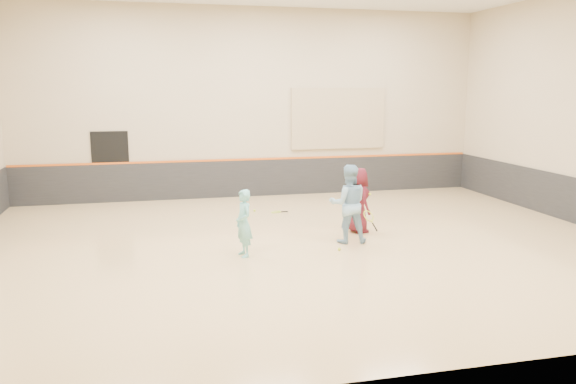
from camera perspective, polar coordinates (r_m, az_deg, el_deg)
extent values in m
cube|color=tan|center=(12.80, 1.37, -5.79)|extent=(15.00, 12.00, 0.20)
cube|color=#C2AE8D|center=(18.17, -3.42, 8.95)|extent=(15.00, 0.02, 6.00)
cube|color=#C2AE8D|center=(6.67, 14.70, 5.92)|extent=(15.00, 0.02, 6.00)
cube|color=#232326|center=(18.35, -3.32, 1.44)|extent=(14.90, 0.04, 1.20)
cube|color=#D85914|center=(18.26, -3.33, 3.35)|extent=(14.90, 0.03, 0.06)
cube|color=tan|center=(18.82, 5.13, 7.46)|extent=(3.20, 0.08, 2.00)
cube|color=black|center=(18.08, -17.55, 2.42)|extent=(1.10, 0.05, 2.20)
imported|color=#76CDCC|center=(11.78, -4.52, -3.18)|extent=(0.44, 0.58, 1.42)
imported|color=#86B1CF|center=(12.83, 6.14, -1.20)|extent=(0.98, 0.82, 1.80)
imported|color=#56141F|center=(13.81, 7.18, -0.83)|extent=(0.62, 0.85, 1.59)
sphere|color=yellow|center=(12.35, 5.23, -5.80)|extent=(0.07, 0.07, 0.07)
sphere|color=yellow|center=(13.64, 8.31, -0.21)|extent=(0.07, 0.07, 0.07)
sphere|color=#C1E134|center=(16.14, -3.42, -1.88)|extent=(0.07, 0.07, 0.07)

